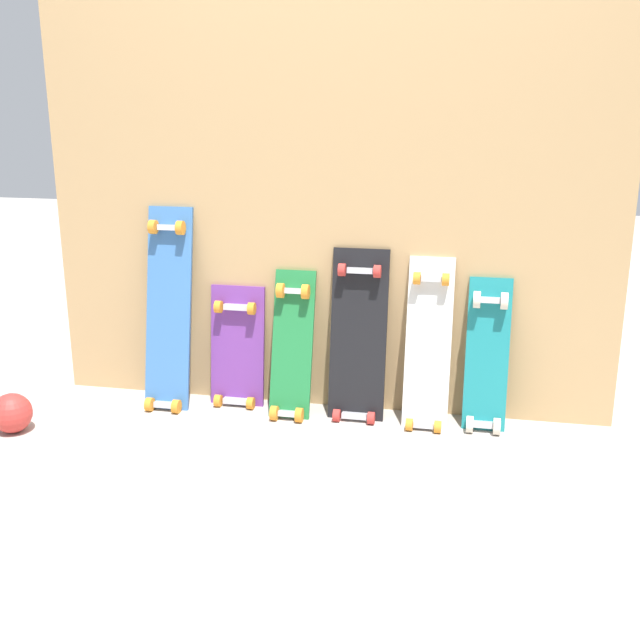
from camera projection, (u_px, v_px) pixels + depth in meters
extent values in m
plane|color=#B2AAA0|center=(323.00, 409.00, 3.41)|extent=(12.00, 12.00, 0.00)
cube|color=tan|center=(327.00, 199.00, 3.22)|extent=(2.41, 0.04, 1.81)
cube|color=#386BAD|center=(169.00, 317.00, 3.38)|extent=(0.20, 0.20, 0.93)
cube|color=#B7B7BF|center=(165.00, 405.00, 3.39)|extent=(0.09, 0.04, 0.03)
cube|color=#B7B7BF|center=(168.00, 228.00, 3.32)|extent=(0.09, 0.04, 0.03)
cylinder|color=orange|center=(150.00, 404.00, 3.38)|extent=(0.03, 0.06, 0.06)
cylinder|color=orange|center=(176.00, 407.00, 3.36)|extent=(0.03, 0.06, 0.06)
cylinder|color=orange|center=(153.00, 227.00, 3.31)|extent=(0.03, 0.06, 0.06)
cylinder|color=orange|center=(180.00, 228.00, 3.29)|extent=(0.03, 0.06, 0.06)
cube|color=#6B338C|center=(238.00, 353.00, 3.42)|extent=(0.24, 0.09, 0.59)
cube|color=#B7B7BF|center=(236.00, 401.00, 3.43)|extent=(0.11, 0.04, 0.03)
cube|color=#B7B7BF|center=(236.00, 307.00, 3.36)|extent=(0.11, 0.04, 0.03)
cylinder|color=orange|center=(218.00, 401.00, 3.43)|extent=(0.03, 0.05, 0.05)
cylinder|color=orange|center=(251.00, 403.00, 3.40)|extent=(0.03, 0.05, 0.05)
cylinder|color=orange|center=(218.00, 307.00, 3.36)|extent=(0.03, 0.05, 0.05)
cylinder|color=orange|center=(252.00, 309.00, 3.33)|extent=(0.03, 0.05, 0.05)
cube|color=#1E7238|center=(292.00, 352.00, 3.31)|extent=(0.17, 0.20, 0.68)
cube|color=#B7B7BF|center=(288.00, 414.00, 3.29)|extent=(0.08, 0.04, 0.03)
cube|color=#B7B7BF|center=(294.00, 291.00, 3.28)|extent=(0.08, 0.04, 0.03)
cylinder|color=orange|center=(274.00, 413.00, 3.29)|extent=(0.03, 0.06, 0.06)
cylinder|color=orange|center=(299.00, 415.00, 3.27)|extent=(0.03, 0.06, 0.06)
cylinder|color=orange|center=(280.00, 291.00, 3.27)|extent=(0.03, 0.06, 0.06)
cylinder|color=orange|center=(306.00, 292.00, 3.25)|extent=(0.03, 0.06, 0.06)
cube|color=black|center=(358.00, 343.00, 3.27)|extent=(0.24, 0.15, 0.78)
cube|color=#B7B7BF|center=(354.00, 416.00, 3.28)|extent=(0.11, 0.04, 0.03)
cube|color=#B7B7BF|center=(360.00, 270.00, 3.20)|extent=(0.11, 0.04, 0.03)
cylinder|color=red|center=(337.00, 415.00, 3.27)|extent=(0.03, 0.05, 0.05)
cylinder|color=red|center=(371.00, 418.00, 3.25)|extent=(0.03, 0.05, 0.05)
cylinder|color=red|center=(342.00, 270.00, 3.20)|extent=(0.03, 0.05, 0.05)
cylinder|color=red|center=(377.00, 271.00, 3.17)|extent=(0.03, 0.05, 0.05)
cube|color=silver|center=(428.00, 352.00, 3.20)|extent=(0.19, 0.19, 0.76)
cube|color=#B7B7BF|center=(424.00, 425.00, 3.19)|extent=(0.08, 0.04, 0.03)
cube|color=#B7B7BF|center=(431.00, 279.00, 3.15)|extent=(0.08, 0.04, 0.03)
cylinder|color=orange|center=(409.00, 425.00, 3.19)|extent=(0.03, 0.05, 0.05)
cylinder|color=orange|center=(438.00, 427.00, 3.17)|extent=(0.03, 0.05, 0.05)
cylinder|color=orange|center=(417.00, 278.00, 3.15)|extent=(0.03, 0.05, 0.05)
cylinder|color=orange|center=(446.00, 280.00, 3.12)|extent=(0.03, 0.05, 0.05)
cube|color=#197A7F|center=(487.00, 362.00, 3.18)|extent=(0.17, 0.15, 0.68)
cube|color=#B7B7BF|center=(483.00, 425.00, 3.18)|extent=(0.08, 0.04, 0.03)
cube|color=#B7B7BF|center=(490.00, 300.00, 3.13)|extent=(0.08, 0.04, 0.03)
cylinder|color=beige|center=(470.00, 424.00, 3.17)|extent=(0.03, 0.07, 0.07)
cylinder|color=beige|center=(497.00, 427.00, 3.15)|extent=(0.03, 0.07, 0.07)
cylinder|color=beige|center=(477.00, 300.00, 3.12)|extent=(0.03, 0.07, 0.07)
cylinder|color=beige|center=(504.00, 301.00, 3.10)|extent=(0.03, 0.07, 0.07)
sphere|color=red|center=(12.00, 413.00, 3.16)|extent=(0.16, 0.16, 0.16)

